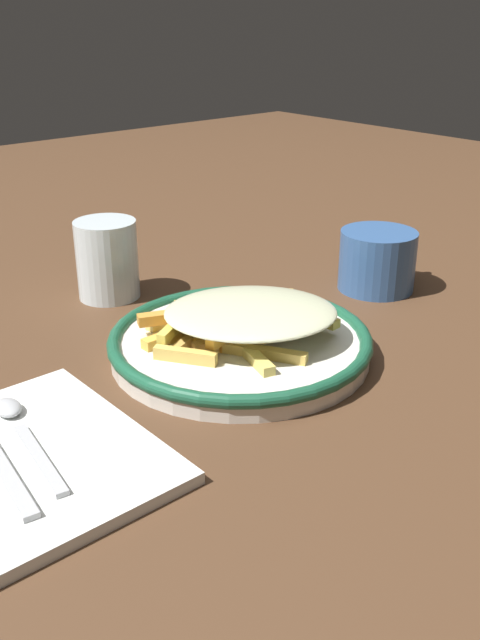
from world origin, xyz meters
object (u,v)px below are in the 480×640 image
object	(u,v)px
plate	(240,343)
fries_heap	(244,318)
napkin	(34,457)
water_glass	(107,259)
spoon	(19,426)
coffee_mug	(378,260)

from	to	relation	value
plate	fries_heap	world-z (taller)	fries_heap
plate	napkin	bearing A→B (deg)	-171.85
fries_heap	water_glass	distance (m)	0.23
plate	napkin	world-z (taller)	plate
water_glass	fries_heap	bearing A→B (deg)	-85.61
spoon	water_glass	size ratio (longest dim) A/B	1.59
napkin	coffee_mug	bearing A→B (deg)	7.42
plate	water_glass	world-z (taller)	water_glass
spoon	water_glass	distance (m)	0.32
fries_heap	spoon	distance (m)	0.24
fries_heap	coffee_mug	bearing A→B (deg)	7.53
water_glass	napkin	bearing A→B (deg)	-131.10
fries_heap	napkin	size ratio (longest dim) A/B	1.02
napkin	coffee_mug	distance (m)	0.50
fries_heap	spoon	size ratio (longest dim) A/B	1.47
plate	coffee_mug	xyz separation A→B (m)	(0.25, 0.03, 0.02)
plate	water_glass	size ratio (longest dim) A/B	2.81
fries_heap	coffee_mug	size ratio (longest dim) A/B	1.87
spoon	coffee_mug	distance (m)	0.50
water_glass	coffee_mug	size ratio (longest dim) A/B	0.80
fries_heap	napkin	distance (m)	0.25
plate	spoon	size ratio (longest dim) A/B	1.76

